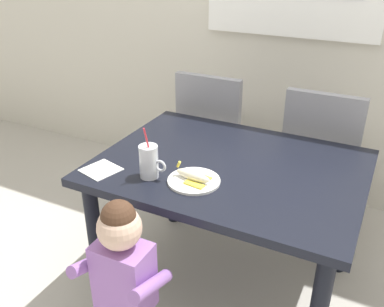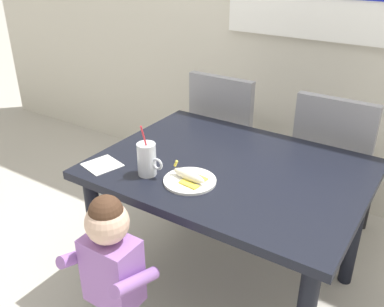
{
  "view_description": "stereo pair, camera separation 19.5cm",
  "coord_description": "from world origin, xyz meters",
  "px_view_note": "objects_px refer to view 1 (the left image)",
  "views": [
    {
      "loc": [
        0.63,
        -1.65,
        1.67
      ],
      "look_at": [
        -0.15,
        -0.09,
        0.79
      ],
      "focal_mm": 39.6,
      "sensor_mm": 36.0,
      "label": 1
    },
    {
      "loc": [
        0.8,
        -1.55,
        1.67
      ],
      "look_at": [
        -0.15,
        -0.09,
        0.79
      ],
      "focal_mm": 39.6,
      "sensor_mm": 36.0,
      "label": 2
    }
  ],
  "objects_px": {
    "dining_chair_right": "(321,156)",
    "milk_cup": "(149,163)",
    "snack_plate": "(194,181)",
    "paper_napkin": "(101,170)",
    "toddler_standing": "(123,270)",
    "peeled_banana": "(193,176)",
    "dining_table": "(229,183)",
    "dining_chair_left": "(215,134)"
  },
  "relations": [
    {
      "from": "dining_table",
      "to": "milk_cup",
      "type": "distance_m",
      "value": 0.42
    },
    {
      "from": "dining_table",
      "to": "dining_chair_left",
      "type": "bearing_deg",
      "value": 119.09
    },
    {
      "from": "paper_napkin",
      "to": "dining_chair_right",
      "type": "bearing_deg",
      "value": 50.44
    },
    {
      "from": "dining_chair_left",
      "to": "dining_chair_right",
      "type": "height_order",
      "value": "same"
    },
    {
      "from": "dining_table",
      "to": "toddler_standing",
      "type": "relative_size",
      "value": 1.46
    },
    {
      "from": "dining_chair_left",
      "to": "paper_napkin",
      "type": "xyz_separation_m",
      "value": [
        -0.13,
        -1.0,
        0.19
      ]
    },
    {
      "from": "dining_table",
      "to": "paper_napkin",
      "type": "bearing_deg",
      "value": -147.13
    },
    {
      "from": "snack_plate",
      "to": "paper_napkin",
      "type": "distance_m",
      "value": 0.44
    },
    {
      "from": "paper_napkin",
      "to": "snack_plate",
      "type": "bearing_deg",
      "value": 12.68
    },
    {
      "from": "dining_table",
      "to": "peeled_banana",
      "type": "relative_size",
      "value": 7.04
    },
    {
      "from": "peeled_banana",
      "to": "toddler_standing",
      "type": "bearing_deg",
      "value": -104.21
    },
    {
      "from": "dining_table",
      "to": "milk_cup",
      "type": "xyz_separation_m",
      "value": [
        -0.27,
        -0.27,
        0.17
      ]
    },
    {
      "from": "dining_chair_right",
      "to": "milk_cup",
      "type": "bearing_deg",
      "value": 58.01
    },
    {
      "from": "dining_table",
      "to": "paper_napkin",
      "type": "height_order",
      "value": "paper_napkin"
    },
    {
      "from": "dining_chair_left",
      "to": "dining_chair_right",
      "type": "distance_m",
      "value": 0.69
    },
    {
      "from": "dining_chair_right",
      "to": "peeled_banana",
      "type": "bearing_deg",
      "value": 66.47
    },
    {
      "from": "paper_napkin",
      "to": "dining_chair_left",
      "type": "bearing_deg",
      "value": 82.77
    },
    {
      "from": "dining_chair_right",
      "to": "snack_plate",
      "type": "relative_size",
      "value": 4.17
    },
    {
      "from": "dining_chair_right",
      "to": "toddler_standing",
      "type": "height_order",
      "value": "dining_chair_right"
    },
    {
      "from": "dining_chair_right",
      "to": "peeled_banana",
      "type": "distance_m",
      "value": 1.0
    },
    {
      "from": "dining_chair_right",
      "to": "toddler_standing",
      "type": "bearing_deg",
      "value": 69.26
    },
    {
      "from": "paper_napkin",
      "to": "peeled_banana",
      "type": "bearing_deg",
      "value": 12.24
    },
    {
      "from": "toddler_standing",
      "to": "paper_napkin",
      "type": "height_order",
      "value": "toddler_standing"
    },
    {
      "from": "dining_chair_left",
      "to": "toddler_standing",
      "type": "bearing_deg",
      "value": 98.49
    },
    {
      "from": "toddler_standing",
      "to": "snack_plate",
      "type": "xyz_separation_m",
      "value": [
        0.1,
        0.41,
        0.21
      ]
    },
    {
      "from": "dining_chair_right",
      "to": "toddler_standing",
      "type": "relative_size",
      "value": 1.15
    },
    {
      "from": "toddler_standing",
      "to": "peeled_banana",
      "type": "height_order",
      "value": "toddler_standing"
    },
    {
      "from": "toddler_standing",
      "to": "dining_table",
      "type": "bearing_deg",
      "value": 74.24
    },
    {
      "from": "toddler_standing",
      "to": "paper_napkin",
      "type": "distance_m",
      "value": 0.5
    },
    {
      "from": "dining_chair_right",
      "to": "snack_plate",
      "type": "xyz_separation_m",
      "value": [
        -0.39,
        -0.89,
        0.2
      ]
    },
    {
      "from": "milk_cup",
      "to": "dining_chair_right",
      "type": "bearing_deg",
      "value": 58.01
    },
    {
      "from": "dining_chair_right",
      "to": "peeled_banana",
      "type": "relative_size",
      "value": 5.51
    },
    {
      "from": "dining_chair_left",
      "to": "dining_chair_right",
      "type": "relative_size",
      "value": 1.0
    },
    {
      "from": "peeled_banana",
      "to": "paper_napkin",
      "type": "bearing_deg",
      "value": -167.76
    },
    {
      "from": "dining_chair_left",
      "to": "dining_chair_right",
      "type": "xyz_separation_m",
      "value": [
        0.69,
        -0.01,
        0.0
      ]
    },
    {
      "from": "milk_cup",
      "to": "snack_plate",
      "type": "xyz_separation_m",
      "value": [
        0.2,
        0.05,
        -0.06
      ]
    },
    {
      "from": "peeled_banana",
      "to": "paper_napkin",
      "type": "xyz_separation_m",
      "value": [
        -0.43,
        -0.09,
        -0.03
      ]
    },
    {
      "from": "dining_table",
      "to": "milk_cup",
      "type": "bearing_deg",
      "value": -134.78
    },
    {
      "from": "toddler_standing",
      "to": "dining_chair_left",
      "type": "bearing_deg",
      "value": 98.49
    },
    {
      "from": "milk_cup",
      "to": "toddler_standing",
      "type": "bearing_deg",
      "value": -75.67
    },
    {
      "from": "dining_chair_left",
      "to": "snack_plate",
      "type": "bearing_deg",
      "value": 108.29
    },
    {
      "from": "toddler_standing",
      "to": "snack_plate",
      "type": "relative_size",
      "value": 3.64
    }
  ]
}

